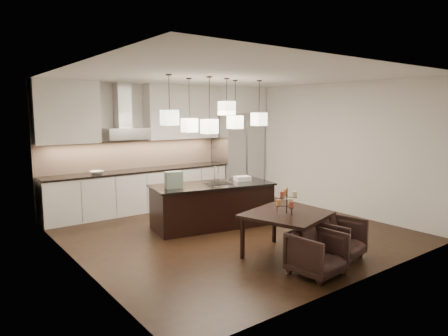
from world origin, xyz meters
TOP-DOWN VIEW (x-y plane):
  - floor at (0.00, 0.00)m, footprint 5.50×5.50m
  - ceiling at (0.00, 0.00)m, footprint 5.50×5.50m
  - wall_back at (0.00, 2.76)m, footprint 5.50×0.02m
  - wall_front at (0.00, -2.76)m, footprint 5.50×0.02m
  - wall_left at (-2.76, 0.00)m, footprint 0.02×5.50m
  - wall_right at (2.76, 0.00)m, footprint 0.02×5.50m
  - refrigerator at (2.10, 2.38)m, footprint 1.20×0.72m
  - fridge_panel at (2.10, 2.38)m, footprint 1.26×0.72m
  - lower_cabinets at (-0.62, 2.43)m, footprint 4.21×0.62m
  - countertop at (-0.62, 2.43)m, footprint 4.21×0.66m
  - backsplash at (-0.62, 2.73)m, footprint 4.21×0.02m
  - upper_cab_left at (-2.10, 2.57)m, footprint 1.25×0.35m
  - upper_cab_right at (0.55, 2.57)m, footprint 1.85×0.35m
  - hood_canopy at (-0.93, 2.48)m, footprint 0.90×0.52m
  - hood_chimney at (-0.93, 2.59)m, footprint 0.30×0.28m
  - fruit_bowl at (-1.62, 2.38)m, footprint 0.27×0.27m
  - island_body at (-0.08, 0.47)m, footprint 2.36×1.30m
  - island_top at (-0.08, 0.47)m, footprint 2.44×1.39m
  - faucet at (0.03, 0.54)m, footprint 0.13×0.23m
  - tote_bag at (-0.87, 0.54)m, footprint 0.33×0.22m
  - food_container at (0.62, 0.42)m, footprint 0.34×0.27m
  - dining_table at (-0.13, -1.53)m, footprint 1.38×1.38m
  - candelabra at (-0.13, -1.53)m, footprint 0.40×0.40m
  - candle_a at (-0.01, -1.49)m, footprint 0.08×0.08m
  - candle_b at (-0.21, -1.44)m, footprint 0.08×0.08m
  - candle_c at (-0.16, -1.65)m, footprint 0.08×0.08m
  - candle_d at (-0.05, -1.43)m, footprint 0.08×0.08m
  - candle_e at (-0.24, -1.54)m, footprint 0.08×0.08m
  - candle_f at (-0.08, -1.64)m, footprint 0.08×0.08m
  - armchair_left at (-0.31, -2.28)m, footprint 0.68×0.70m
  - armchair_right at (0.45, -2.06)m, footprint 0.75×0.77m
  - pendant_a at (-1.02, 0.39)m, footprint 0.24×0.24m
  - pendant_b at (-0.37, 0.80)m, footprint 0.24×0.24m
  - pendant_c at (0.21, 0.39)m, footprint 0.24×0.24m
  - pendant_d at (0.60, 0.63)m, footprint 0.24×0.24m
  - pendant_e at (1.01, 0.38)m, footprint 0.24×0.24m
  - pendant_f at (-0.25, 0.31)m, footprint 0.24×0.24m

SIDE VIEW (x-z plane):
  - floor at x=0.00m, z-range -0.02..0.00m
  - armchair_left at x=-0.31m, z-range 0.00..0.59m
  - armchair_right at x=0.45m, z-range 0.00..0.60m
  - dining_table at x=-0.13m, z-range 0.00..0.67m
  - island_body at x=-0.08m, z-range 0.00..0.78m
  - lower_cabinets at x=-0.62m, z-range 0.00..0.88m
  - island_top at x=-0.08m, z-range 0.78..0.82m
  - candle_a at x=-0.01m, z-range 0.78..0.87m
  - candle_b at x=-0.21m, z-range 0.78..0.87m
  - candle_c at x=-0.16m, z-range 0.78..0.87m
  - candelabra at x=-0.13m, z-range 0.67..1.06m
  - food_container at x=0.62m, z-range 0.82..0.91m
  - countertop at x=-0.62m, z-range 0.88..0.92m
  - fruit_bowl at x=-1.62m, z-range 0.92..0.98m
  - candle_d at x=-0.05m, z-range 0.92..1.01m
  - candle_e at x=-0.24m, z-range 0.92..1.01m
  - candle_f at x=-0.08m, z-range 0.92..1.01m
  - tote_bag at x=-0.87m, z-range 0.82..1.12m
  - faucet at x=0.03m, z-range 0.82..1.16m
  - refrigerator at x=2.10m, z-range 0.00..2.15m
  - backsplash at x=-0.62m, z-range 0.92..1.55m
  - wall_back at x=0.00m, z-range 0.00..2.80m
  - wall_front at x=0.00m, z-range 0.00..2.80m
  - wall_left at x=-2.76m, z-range 0.00..2.80m
  - wall_right at x=2.76m, z-range 0.00..2.80m
  - hood_canopy at x=-0.93m, z-range 1.60..1.84m
  - pendant_f at x=-0.25m, z-range 1.79..2.05m
  - pendant_b at x=-0.37m, z-range 1.80..2.06m
  - pendant_d at x=0.60m, z-range 1.85..2.11m
  - pendant_e at x=1.01m, z-range 1.90..2.16m
  - pendant_a at x=-1.02m, z-range 1.95..2.21m
  - upper_cab_left at x=-2.10m, z-range 1.55..2.80m
  - upper_cab_right at x=0.55m, z-range 1.55..2.80m
  - pendant_c at x=0.21m, z-range 2.12..2.38m
  - hood_chimney at x=-0.93m, z-range 1.84..2.80m
  - fridge_panel at x=2.10m, z-range 2.15..2.80m
  - ceiling at x=0.00m, z-range 2.80..2.82m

